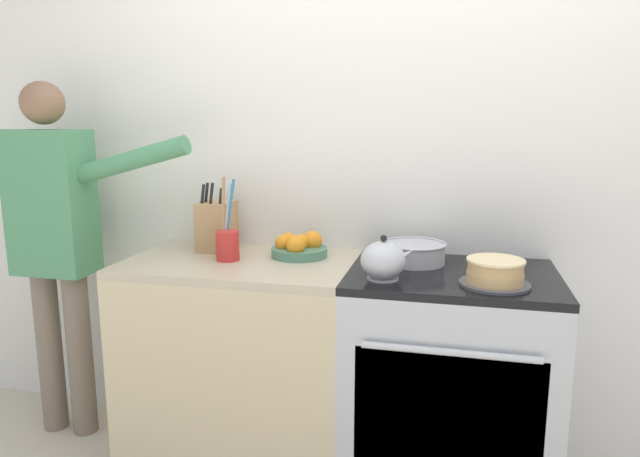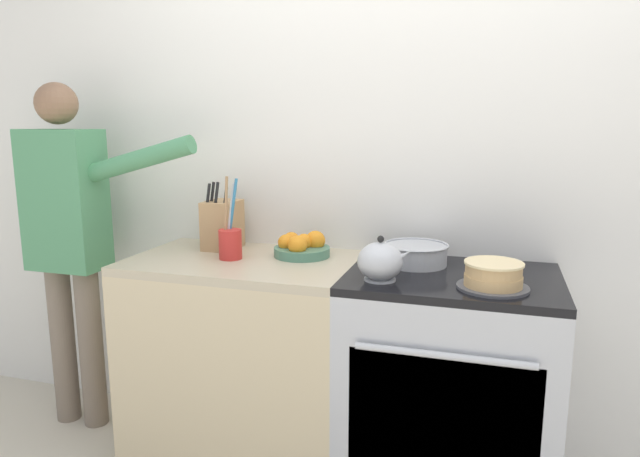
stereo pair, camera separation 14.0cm
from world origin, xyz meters
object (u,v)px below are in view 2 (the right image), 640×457
(mixing_bowl, at_px, (416,254))
(fruit_bowl, at_px, (301,247))
(person_baker, at_px, (69,228))
(stove_range, at_px, (448,387))
(knife_block, at_px, (222,224))
(tea_kettle, at_px, (381,262))
(layer_cake, at_px, (493,276))
(utensil_crock, at_px, (230,241))

(mixing_bowl, bearing_deg, fruit_bowl, 179.58)
(mixing_bowl, height_order, fruit_bowl, fruit_bowl)
(fruit_bowl, bearing_deg, person_baker, -175.40)
(stove_range, distance_m, person_baker, 1.79)
(stove_range, distance_m, knife_block, 1.15)
(tea_kettle, bearing_deg, person_baker, 173.26)
(layer_cake, bearing_deg, utensil_crock, 173.17)
(mixing_bowl, relative_size, knife_block, 0.85)
(layer_cake, relative_size, mixing_bowl, 0.94)
(stove_range, distance_m, layer_cake, 0.52)
(stove_range, height_order, fruit_bowl, fruit_bowl)
(mixing_bowl, relative_size, fruit_bowl, 1.09)
(tea_kettle, xyz_separation_m, knife_block, (-0.76, 0.30, 0.04))
(knife_block, relative_size, fruit_bowl, 1.28)
(knife_block, xyz_separation_m, utensil_crock, (0.11, -0.16, -0.03))
(tea_kettle, relative_size, person_baker, 0.12)
(fruit_bowl, height_order, person_baker, person_baker)
(fruit_bowl, xyz_separation_m, person_baker, (-1.09, -0.09, 0.03))
(stove_range, xyz_separation_m, knife_block, (-1.00, 0.15, 0.55))
(utensil_crock, relative_size, fruit_bowl, 1.44)
(utensil_crock, bearing_deg, fruit_bowl, 26.16)
(tea_kettle, bearing_deg, stove_range, 31.36)
(layer_cake, relative_size, person_baker, 0.15)
(stove_range, bearing_deg, layer_cake, -44.05)
(tea_kettle, distance_m, utensil_crock, 0.66)
(mixing_bowl, xyz_separation_m, fruit_bowl, (-0.47, 0.00, -0.00))
(stove_range, bearing_deg, utensil_crock, -179.18)
(tea_kettle, relative_size, fruit_bowl, 0.85)
(stove_range, xyz_separation_m, layer_cake, (0.14, -0.14, 0.48))
(knife_block, bearing_deg, mixing_bowl, -2.43)
(fruit_bowl, bearing_deg, utensil_crock, -153.84)
(tea_kettle, xyz_separation_m, person_baker, (-1.48, 0.17, 0.01))
(tea_kettle, height_order, person_baker, person_baker)
(layer_cake, bearing_deg, fruit_bowl, 161.81)
(fruit_bowl, bearing_deg, mixing_bowl, -0.42)
(tea_kettle, height_order, mixing_bowl, tea_kettle)
(mixing_bowl, xyz_separation_m, knife_block, (-0.85, 0.04, 0.06))
(mixing_bowl, xyz_separation_m, person_baker, (-1.57, -0.08, 0.03))
(tea_kettle, relative_size, knife_block, 0.66)
(fruit_bowl, bearing_deg, tea_kettle, -34.25)
(tea_kettle, height_order, utensil_crock, utensil_crock)
(stove_range, relative_size, mixing_bowl, 3.47)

